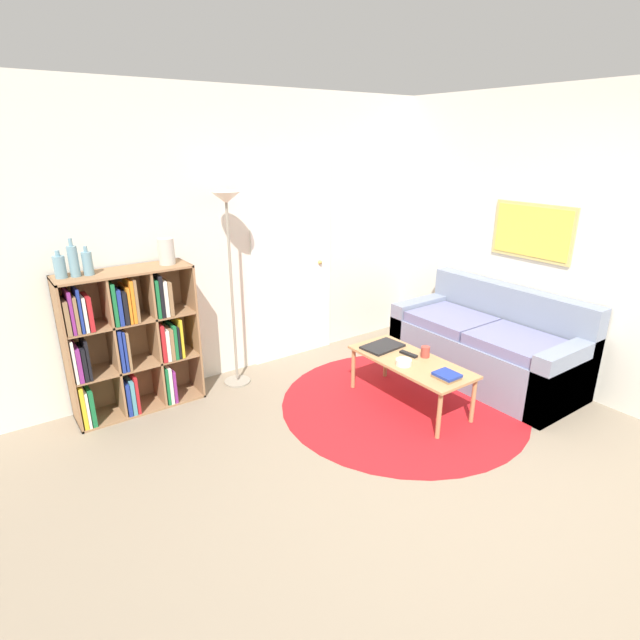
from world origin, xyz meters
name	(u,v)px	position (x,y,z in m)	size (l,w,h in m)	color
ground_plane	(470,519)	(0.00, 0.00, 0.00)	(14.00, 14.00, 0.00)	gray
wall_back	(249,238)	(0.02, 2.74, 1.29)	(7.11, 0.11, 2.60)	silver
wall_right	(510,235)	(2.08, 1.35, 1.30)	(0.08, 5.71, 2.60)	silver
rug	(402,403)	(0.66, 1.25, 0.00)	(2.09, 2.09, 0.01)	#B2191E
bookshelf	(129,340)	(-1.23, 2.52, 0.62)	(1.03, 0.34, 1.20)	#936B47
floor_lamp	(228,232)	(-0.32, 2.46, 1.42)	(0.25, 0.25, 1.76)	gray
couch	(489,347)	(1.70, 1.18, 0.30)	(0.80, 1.74, 0.86)	gray
coffee_table	(411,365)	(0.70, 1.22, 0.37)	(0.48, 1.10, 0.41)	#AD7F51
laptop	(383,346)	(0.69, 1.56, 0.42)	(0.37, 0.27, 0.02)	black
bowl	(404,362)	(0.58, 1.19, 0.44)	(0.13, 0.13, 0.05)	silver
book_stack_on_table	(447,376)	(0.68, 0.82, 0.43)	(0.16, 0.18, 0.04)	olive
cup	(425,352)	(0.84, 1.20, 0.46)	(0.08, 0.08, 0.09)	#A33D33
remote	(408,354)	(0.75, 1.31, 0.42)	(0.06, 0.17, 0.02)	black
bottle_left	(60,267)	(-1.63, 2.55, 1.29)	(0.08, 0.08, 0.21)	#6B93A3
bottle_middle	(74,261)	(-1.53, 2.53, 1.32)	(0.07, 0.07, 0.28)	#6B93A3
bottle_right	(88,263)	(-1.44, 2.52, 1.29)	(0.07, 0.07, 0.22)	#6B93A3
vase_on_shelf	(166,251)	(-0.84, 2.52, 1.31)	(0.13, 0.13, 0.21)	#B7B2A8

